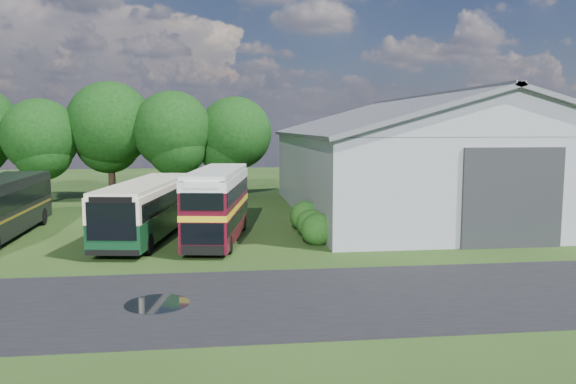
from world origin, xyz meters
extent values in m
plane|color=#1A3210|center=(0.00, 0.00, 0.00)|extent=(120.00, 120.00, 0.00)
cube|color=black|center=(3.00, -3.00, 0.00)|extent=(60.00, 8.00, 0.02)
cylinder|color=black|center=(-1.50, -3.00, 0.00)|extent=(2.20, 2.20, 0.01)
cube|color=gray|center=(15.00, 16.00, 2.75)|extent=(18.00, 24.00, 5.50)
cube|color=#2D3033|center=(15.00, 3.92, 2.50)|extent=(5.20, 0.18, 5.00)
cylinder|color=black|center=(-13.00, 23.50, 1.53)|extent=(0.56, 0.56, 3.06)
sphere|color=black|center=(-13.00, 23.50, 5.27)|extent=(5.78, 5.78, 5.78)
cylinder|color=black|center=(-8.00, 24.80, 1.80)|extent=(0.56, 0.56, 3.60)
sphere|color=black|center=(-8.00, 24.80, 6.20)|extent=(6.80, 6.80, 6.80)
cylinder|color=black|center=(-3.00, 23.80, 1.66)|extent=(0.56, 0.56, 3.31)
sphere|color=black|center=(-3.00, 23.80, 5.70)|extent=(6.26, 6.26, 6.26)
cylinder|color=black|center=(2.00, 24.60, 1.58)|extent=(0.56, 0.56, 3.17)
sphere|color=black|center=(2.00, 24.60, 5.46)|extent=(5.98, 5.98, 5.98)
sphere|color=#194714|center=(5.60, 6.00, 0.00)|extent=(1.70, 1.70, 1.70)
sphere|color=#194714|center=(5.60, 8.00, 0.00)|extent=(1.60, 1.60, 1.60)
sphere|color=#194714|center=(5.60, 10.00, 0.00)|extent=(1.80, 1.80, 1.80)
cube|color=#0E331B|center=(-3.23, 8.67, 1.69)|extent=(4.28, 11.42, 2.77)
cube|color=#4A0A17|center=(0.55, 7.42, 2.04)|extent=(3.60, 9.10, 3.54)
camera|label=1|loc=(0.66, -21.90, 6.03)|focal=35.00mm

